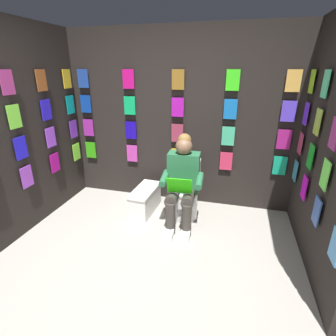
% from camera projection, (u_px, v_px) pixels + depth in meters
% --- Properties ---
extents(ground_plane, '(30.00, 30.00, 0.00)m').
position_uv_depth(ground_plane, '(130.00, 294.00, 2.39)').
color(ground_plane, '#9E998E').
extents(display_wall_back, '(3.36, 0.14, 2.48)m').
position_uv_depth(display_wall_back, '(179.00, 120.00, 3.75)').
color(display_wall_back, black).
rests_on(display_wall_back, ground).
extents(display_wall_left, '(0.14, 1.94, 2.48)m').
position_uv_depth(display_wall_left, '(331.00, 148.00, 2.43)').
color(display_wall_left, black).
rests_on(display_wall_left, ground).
extents(display_wall_right, '(0.14, 1.94, 2.48)m').
position_uv_depth(display_wall_right, '(29.00, 128.00, 3.23)').
color(display_wall_right, black).
rests_on(display_wall_right, ground).
extents(toilet, '(0.41, 0.56, 0.77)m').
position_uv_depth(toilet, '(184.00, 193.00, 3.58)').
color(toilet, white).
rests_on(toilet, ground).
extents(person_reading, '(0.54, 0.70, 1.19)m').
position_uv_depth(person_reading, '(182.00, 182.00, 3.28)').
color(person_reading, '#286B42').
rests_on(person_reading, ground).
extents(comic_longbox_near, '(0.31, 0.65, 0.35)m').
position_uv_depth(comic_longbox_near, '(145.00, 200.00, 3.72)').
color(comic_longbox_near, white).
rests_on(comic_longbox_near, ground).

